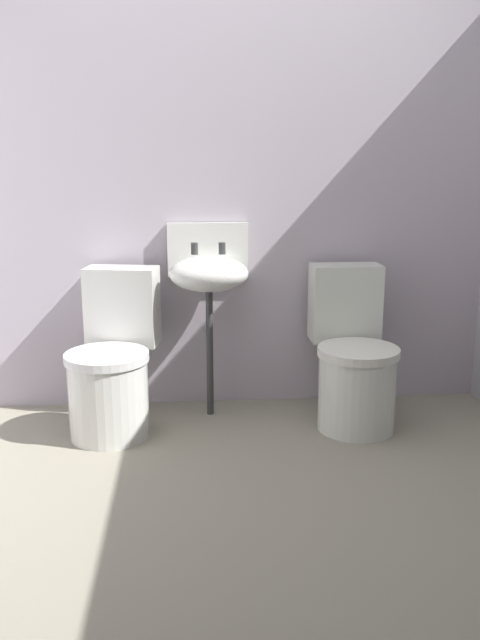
{
  "coord_description": "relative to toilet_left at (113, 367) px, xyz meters",
  "views": [
    {
      "loc": [
        -0.19,
        -2.21,
        1.32
      ],
      "look_at": [
        0.0,
        0.32,
        0.7
      ],
      "focal_mm": 37.51,
      "sensor_mm": 36.0,
      "label": 1
    }
  ],
  "objects": [
    {
      "name": "ground_plane",
      "position": [
        0.58,
        -0.95,
        -0.36
      ],
      "size": [
        3.19,
        2.99,
        0.08
      ],
      "primitive_type": "cube",
      "color": "gray"
    },
    {
      "name": "wall_back",
      "position": [
        0.58,
        0.4,
        0.75
      ],
      "size": [
        3.19,
        0.1,
        2.15
      ],
      "primitive_type": "cube",
      "color": "#AEA4AF",
      "rests_on": "ground"
    },
    {
      "name": "toilet_left",
      "position": [
        0.0,
        0.0,
        0.0
      ],
      "size": [
        0.48,
        0.65,
        0.78
      ],
      "rotation": [
        0.0,
        0.0,
        2.96
      ],
      "color": "silver",
      "rests_on": "ground"
    },
    {
      "name": "toilet_right",
      "position": [
        1.2,
        -0.0,
        0.0
      ],
      "size": [
        0.41,
        0.6,
        0.78
      ],
      "rotation": [
        0.0,
        0.0,
        3.16
      ],
      "color": "silver",
      "rests_on": "ground"
    },
    {
      "name": "sink",
      "position": [
        0.48,
        0.19,
        0.43
      ],
      "size": [
        0.42,
        0.35,
        0.99
      ],
      "color": "#313333",
      "rests_on": "ground"
    }
  ]
}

